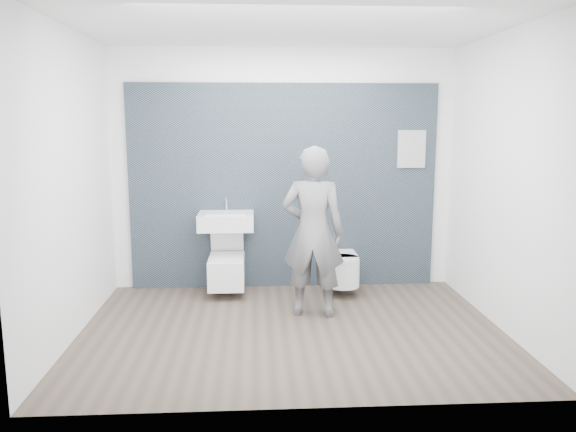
{
  "coord_description": "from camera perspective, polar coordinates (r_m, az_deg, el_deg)",
  "views": [
    {
      "loc": [
        -0.34,
        -5.1,
        1.97
      ],
      "look_at": [
        0.0,
        0.6,
        1.0
      ],
      "focal_mm": 35.0,
      "sensor_mm": 36.0,
      "label": 1
    }
  ],
  "objects": [
    {
      "name": "ground",
      "position": [
        5.47,
        0.38,
        -11.44
      ],
      "size": [
        4.0,
        4.0,
        0.0
      ],
      "primitive_type": "plane",
      "color": "brown",
      "rests_on": "ground"
    },
    {
      "name": "washbasin",
      "position": [
        6.41,
        -6.31,
        -0.47
      ],
      "size": [
        0.62,
        0.47,
        0.47
      ],
      "color": "white",
      "rests_on": "ground"
    },
    {
      "name": "toilet_square",
      "position": [
        6.48,
        -6.24,
        -5.38
      ],
      "size": [
        0.4,
        0.58,
        0.77
      ],
      "color": "white",
      "rests_on": "ground"
    },
    {
      "name": "tile_wall",
      "position": [
        6.86,
        -0.43,
        -7.04
      ],
      "size": [
        3.6,
        0.06,
        2.4
      ],
      "primitive_type": "cube",
      "color": "black",
      "rests_on": "ground"
    },
    {
      "name": "visitor",
      "position": [
        5.65,
        2.55,
        -1.63
      ],
      "size": [
        0.69,
        0.52,
        1.73
      ],
      "primitive_type": "imported",
      "rotation": [
        0.0,
        0.0,
        2.96
      ],
      "color": "#5C5B5F",
      "rests_on": "ground"
    },
    {
      "name": "room_shell",
      "position": [
        5.11,
        0.4,
        7.06
      ],
      "size": [
        4.0,
        4.0,
        4.0
      ],
      "color": "white",
      "rests_on": "ground"
    },
    {
      "name": "toilet_rounded",
      "position": [
        6.52,
        5.46,
        -5.38
      ],
      "size": [
        0.37,
        0.63,
        0.34
      ],
      "color": "white",
      "rests_on": "ground"
    },
    {
      "name": "info_placard",
      "position": [
        7.06,
        11.95,
        -6.78
      ],
      "size": [
        0.33,
        0.03,
        0.44
      ],
      "primitive_type": "cube",
      "color": "white",
      "rests_on": "ground"
    }
  ]
}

